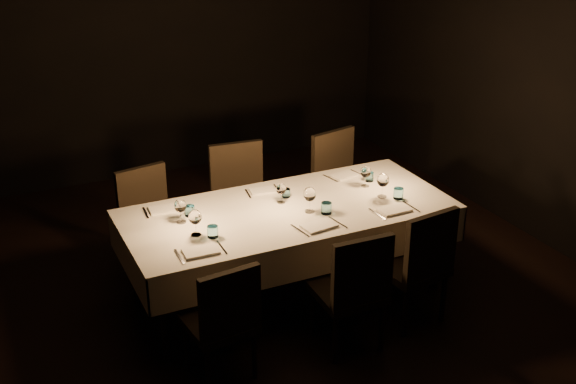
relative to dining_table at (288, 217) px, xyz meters
name	(u,v)px	position (x,y,z in m)	size (l,w,h in m)	color
room	(288,116)	(0.00, 0.00, 0.81)	(5.01, 6.01, 3.01)	black
dining_table	(288,217)	(0.00, 0.00, 0.00)	(2.52, 1.12, 0.76)	black
chair_near_left	(224,317)	(-0.83, -0.79, -0.20)	(0.46, 0.46, 0.87)	black
place_setting_near_left	(201,231)	(-0.77, -0.22, 0.15)	(0.35, 0.42, 0.20)	silver
chair_near_center	(354,286)	(0.10, -0.85, -0.17)	(0.46, 0.46, 0.93)	black
place_setting_near_center	(316,207)	(0.13, -0.22, 0.15)	(0.38, 0.42, 0.20)	silver
chair_near_right	(418,261)	(0.69, -0.76, -0.16)	(0.51, 0.51, 0.95)	black
place_setting_near_right	(390,192)	(0.77, -0.22, 0.15)	(0.36, 0.42, 0.20)	silver
chair_far_left	(149,217)	(-0.88, 0.84, -0.18)	(0.51, 0.51, 0.91)	black
place_setting_far_left	(178,208)	(-0.80, 0.22, 0.15)	(0.34, 0.41, 0.19)	silver
chair_far_center	(241,195)	(-0.06, 0.85, -0.15)	(0.52, 0.52, 0.98)	black
place_setting_far_center	(276,191)	(0.00, 0.22, 0.14)	(0.30, 0.39, 0.16)	silver
chair_far_right	(341,180)	(0.90, 0.77, -0.15)	(0.56, 0.56, 0.98)	black
place_setting_far_right	(360,174)	(0.76, 0.22, 0.14)	(0.33, 0.40, 0.18)	silver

